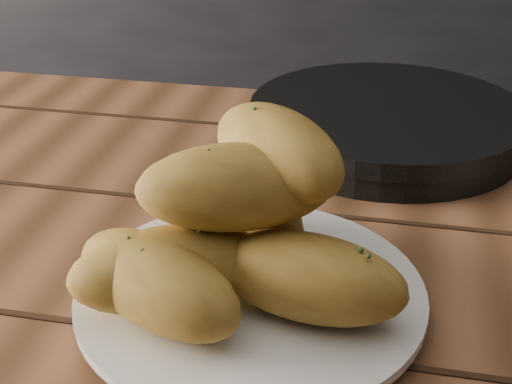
% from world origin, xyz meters
% --- Properties ---
extents(counter, '(2.80, 0.60, 0.90)m').
position_xyz_m(counter, '(0.00, 1.70, 0.45)').
color(counter, black).
rests_on(counter, ground).
extents(table, '(1.39, 0.87, 0.75)m').
position_xyz_m(table, '(0.23, 0.17, 0.65)').
color(table, brown).
rests_on(table, ground).
extents(plate, '(0.27, 0.27, 0.02)m').
position_xyz_m(plate, '(0.21, 0.12, 0.76)').
color(plate, white).
rests_on(plate, table).
extents(bread_rolls, '(0.26, 0.24, 0.13)m').
position_xyz_m(bread_rolls, '(0.20, 0.11, 0.82)').
color(bread_rolls, '#B78C32').
rests_on(bread_rolls, plate).
extents(skillet, '(0.45, 0.32, 0.05)m').
position_xyz_m(skillet, '(0.30, 0.46, 0.77)').
color(skillet, black).
rests_on(skillet, table).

